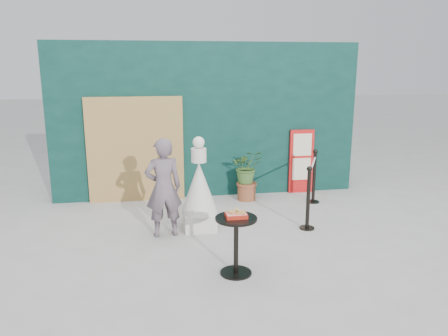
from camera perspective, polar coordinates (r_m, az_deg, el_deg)
ground at (r=6.03m, az=1.97°, el=-11.93°), size 60.00×60.00×0.00m
back_wall at (r=8.63m, az=-2.20°, el=6.20°), size 6.00×0.30×3.00m
bamboo_fence at (r=8.43m, az=-11.46°, el=2.33°), size 1.80×0.08×2.00m
woman at (r=6.65m, az=-7.92°, el=-2.57°), size 0.60×0.44×1.53m
menu_board at (r=9.03m, az=10.05°, el=0.85°), size 0.50×0.07×1.30m
statue at (r=6.92m, az=-3.25°, el=-3.15°), size 0.59×0.59×1.50m
cafe_table at (r=5.48m, az=1.59°, el=-8.95°), size 0.52×0.52×0.75m
food_basket at (r=5.38m, az=1.62°, el=-6.09°), size 0.26×0.19×0.11m
planter at (r=8.41m, az=2.99°, el=-0.43°), size 0.58×0.50×0.99m
stanchion_barrier at (r=7.75m, az=11.34°, el=-2.48°), size 0.84×1.54×1.03m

